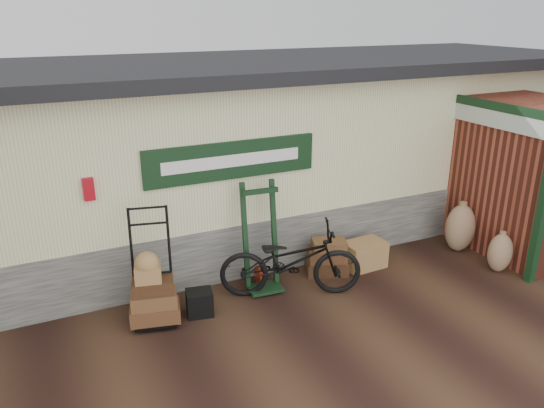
# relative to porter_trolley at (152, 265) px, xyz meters

# --- Properties ---
(ground) EXTENTS (80.00, 80.00, 0.00)m
(ground) POSITION_rel_porter_trolley_xyz_m (1.67, -0.47, -0.79)
(ground) COLOR black
(ground) RESTS_ON ground
(station_building) EXTENTS (14.40, 4.10, 3.20)m
(station_building) POSITION_rel_porter_trolley_xyz_m (1.67, 2.27, 0.82)
(station_building) COLOR #4C4C47
(station_building) RESTS_ON ground
(brick_outbuilding) EXTENTS (1.71, 4.51, 2.62)m
(brick_outbuilding) POSITION_rel_porter_trolley_xyz_m (6.37, 0.72, 0.51)
(brick_outbuilding) COLOR maroon
(brick_outbuilding) RESTS_ON ground
(porter_trolley) EXTENTS (0.90, 0.75, 1.58)m
(porter_trolley) POSITION_rel_porter_trolley_xyz_m (0.00, 0.00, 0.00)
(porter_trolley) COLOR black
(porter_trolley) RESTS_ON ground
(green_barrow) EXTENTS (0.63, 0.55, 1.64)m
(green_barrow) POSITION_rel_porter_trolley_xyz_m (1.67, 0.15, 0.03)
(green_barrow) COLOR black
(green_barrow) RESTS_ON ground
(suitcase_stack) EXTENTS (0.76, 0.61, 0.58)m
(suitcase_stack) POSITION_rel_porter_trolley_xyz_m (2.80, 0.12, -0.50)
(suitcase_stack) COLOR #391C12
(suitcase_stack) RESTS_ON ground
(wicker_hamper) EXTENTS (0.70, 0.48, 0.44)m
(wicker_hamper) POSITION_rel_porter_trolley_xyz_m (3.46, 0.05, -0.57)
(wicker_hamper) COLOR brown
(wicker_hamper) RESTS_ON ground
(black_trunk) EXTENTS (0.41, 0.37, 0.36)m
(black_trunk) POSITION_rel_porter_trolley_xyz_m (0.57, -0.20, -0.61)
(black_trunk) COLOR black
(black_trunk) RESTS_ON ground
(bicycle) EXTENTS (1.44, 2.20, 1.21)m
(bicycle) POSITION_rel_porter_trolley_xyz_m (1.97, -0.24, -0.19)
(bicycle) COLOR black
(bicycle) RESTS_ON ground
(burlap_sack_left) EXTENTS (0.58, 0.51, 0.85)m
(burlap_sack_left) POSITION_rel_porter_trolley_xyz_m (5.32, -0.14, -0.37)
(burlap_sack_left) COLOR #8B654A
(burlap_sack_left) RESTS_ON ground
(burlap_sack_right) EXTENTS (0.44, 0.39, 0.65)m
(burlap_sack_right) POSITION_rel_porter_trolley_xyz_m (5.34, -1.01, -0.47)
(burlap_sack_right) COLOR #8B654A
(burlap_sack_right) RESTS_ON ground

